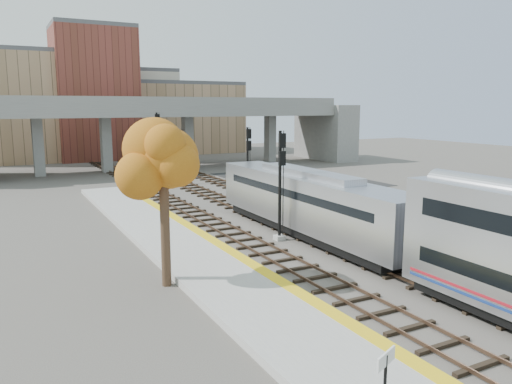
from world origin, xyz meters
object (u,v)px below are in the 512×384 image
locomotive (308,202)px  car_c (281,168)px  signal_mast_mid (248,166)px  tree (163,162)px  signal_mast_far (158,148)px  car_b (283,176)px  signal_mast_near (280,187)px  car_a (283,182)px

locomotive → car_c: (14.09, 27.18, -1.63)m
signal_mast_mid → locomotive: bearing=-99.1°
signal_mast_mid → tree: (-12.92, -17.04, 2.72)m
signal_mast_far → car_b: bearing=-17.2°
locomotive → car_c: locomotive is taller
car_b → car_c: bearing=48.9°
signal_mast_near → car_c: signal_mast_near is taller
car_b → locomotive: bearing=-129.3°
signal_mast_near → tree: size_ratio=0.87×
car_c → tree: bearing=-129.7°
locomotive → car_c: 30.66m
signal_mast_far → car_c: (16.19, 1.25, -3.28)m
locomotive → car_a: locomotive is taller
signal_mast_mid → car_c: 19.14m
tree → car_c: bearing=51.7°
car_a → signal_mast_mid: bearing=-124.5°
locomotive → car_b: bearing=63.0°
locomotive → signal_mast_near: signal_mast_near is taller
car_b → signal_mast_mid: bearing=-146.8°
signal_mast_far → car_b: 14.26m
car_b → car_c: car_c is taller
signal_mast_mid → tree: 21.56m
tree → car_c: (25.01, 31.67, -5.24)m
tree → car_c: 40.69m
signal_mast_near → tree: tree is taller
car_a → signal_mast_far: bearing=159.9°
signal_mast_far → signal_mast_near: bearing=-90.0°
locomotive → car_c: size_ratio=4.56×
locomotive → car_c: bearing=62.6°
signal_mast_mid → signal_mast_near: bearing=-108.0°
tree → locomotive: bearing=22.4°
car_b → tree: bearing=-142.2°
signal_mast_far → tree: tree is taller
tree → car_b: bearing=50.0°
car_b → signal_mast_near: bearing=-133.5°
locomotive → car_b: 24.57m
signal_mast_far → tree: (-8.82, -30.43, 1.96)m
locomotive → car_b: size_ratio=5.88×
car_a → tree: bearing=-112.3°
locomotive → car_b: (11.14, 21.83, -1.70)m
signal_mast_near → car_b: bearing=58.8°
locomotive → car_a: 19.26m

